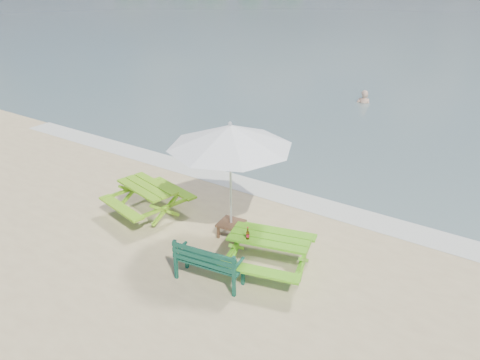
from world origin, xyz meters
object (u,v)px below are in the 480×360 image
Objects in this scene: picnic_table_left at (148,200)px; park_bench at (209,270)px; picnic_table_right at (269,253)px; swimmer at (363,110)px; side_table at (231,229)px; beer_bottle at (248,235)px; patio_umbrella at (230,136)px.

picnic_table_left is 1.50× the size of park_bench.
swimmer is at bearing 102.29° from picnic_table_right.
beer_bottle is at bearing -41.48° from side_table.
beer_bottle reaches higher than swimmer.
park_bench is (2.95, -1.36, -0.11)m from picnic_table_left.
patio_umbrella is (-1.39, 0.62, 2.09)m from picnic_table_right.
picnic_table_left is 13.08m from swimmer.
patio_umbrella reaches higher than park_bench.
picnic_table_left is at bearing 155.32° from park_bench.
picnic_table_left is 3.49m from beer_bottle.
picnic_table_left is 1.00× the size of picnic_table_right.
picnic_table_right is (3.72, -0.33, -0.00)m from picnic_table_left.
beer_bottle is 0.14× the size of swimmer.
picnic_table_left reaches higher than side_table.
patio_umbrella is 2.14m from beer_bottle.
picnic_table_right is 2.58m from patio_umbrella.
park_bench is at bearing -81.54° from swimmer.
swimmer is at bearing 98.46° from park_bench.
swimmer is at bearing 100.70° from beer_bottle.
side_table is (2.33, 0.29, -0.19)m from picnic_table_left.
swimmer is (-2.14, 14.39, -0.59)m from park_bench.
swimmer is (-2.59, 13.69, -1.20)m from beer_bottle.
picnic_table_right is 0.67m from beer_bottle.
side_table is 1.58m from beer_bottle.
park_bench reaches higher than side_table.
side_table is at bearing 138.52° from beer_bottle.
picnic_table_right is at bearing -5.06° from picnic_table_left.
patio_umbrella reaches higher than picnic_table_right.
picnic_table_left is at bearing 169.10° from beer_bottle.
picnic_table_left is 3.14m from patio_umbrella.
beer_bottle reaches higher than picnic_table_left.
park_bench reaches higher than picnic_table_right.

